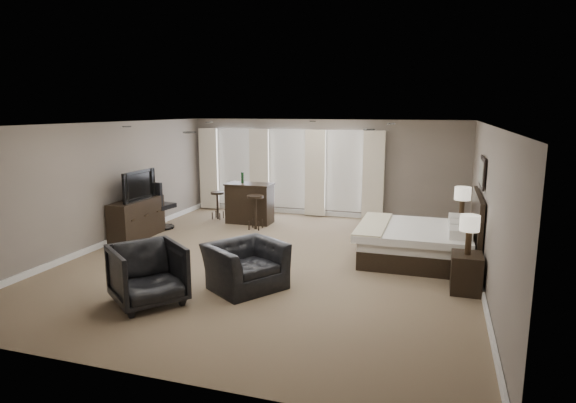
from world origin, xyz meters
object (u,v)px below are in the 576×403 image
(nightstand_far, at_px, (460,232))
(tv, at_px, (136,196))
(bar_stool_right, at_px, (255,212))
(bar_stool_left, at_px, (218,205))
(desk_chair, at_px, (161,205))
(bar_counter, at_px, (250,203))
(nightstand_near, at_px, (466,273))
(lamp_near, at_px, (469,235))
(armchair_far, at_px, (148,271))
(lamp_far, at_px, (462,203))
(bed, at_px, (415,226))
(dresser, at_px, (137,219))
(armchair_near, at_px, (245,258))

(nightstand_far, height_order, tv, tv)
(nightstand_far, height_order, bar_stool_right, bar_stool_right)
(bar_stool_left, distance_m, desk_chair, 1.62)
(bar_counter, bearing_deg, nightstand_far, -5.18)
(nightstand_near, bearing_deg, bar_stool_right, 149.23)
(nightstand_near, height_order, bar_stool_left, bar_stool_left)
(nightstand_far, relative_size, lamp_near, 0.87)
(nightstand_far, distance_m, tv, 7.15)
(bar_stool_left, bearing_deg, tv, -110.99)
(lamp_near, xyz_separation_m, armchair_far, (-4.53, -1.94, -0.44))
(nightstand_far, relative_size, tv, 0.47)
(nightstand_near, xyz_separation_m, lamp_far, (0.00, 2.90, 0.59))
(bed, distance_m, bar_stool_right, 4.02)
(tv, relative_size, desk_chair, 0.97)
(nightstand_near, relative_size, lamp_far, 0.88)
(bed, xyz_separation_m, lamp_far, (0.89, 1.45, 0.22))
(desk_chair, bearing_deg, tv, 97.20)
(lamp_far, bearing_deg, lamp_near, -90.00)
(bed, bearing_deg, bar_counter, 155.40)
(lamp_far, bearing_deg, bar_stool_right, -178.59)
(bar_stool_left, distance_m, bar_stool_right, 1.55)
(dresser, distance_m, bar_stool_right, 2.73)
(bar_stool_left, bearing_deg, bed, -21.86)
(armchair_near, xyz_separation_m, armchair_far, (-1.13, -1.03, -0.00))
(tv, distance_m, bar_counter, 2.87)
(tv, relative_size, armchair_far, 1.15)
(bar_stool_left, bearing_deg, nightstand_far, -5.83)
(nightstand_near, bearing_deg, bed, 121.54)
(nightstand_near, xyz_separation_m, tv, (-6.92, 1.22, 0.64))
(lamp_far, xyz_separation_m, armchair_near, (-3.40, -3.80, -0.40))
(dresser, relative_size, desk_chair, 1.28)
(nightstand_near, height_order, dresser, dresser)
(nightstand_near, relative_size, lamp_near, 0.99)
(desk_chair, bearing_deg, dresser, 97.20)
(armchair_near, bearing_deg, nightstand_near, -41.15)
(bed, height_order, tv, bed)
(lamp_far, height_order, tv, lamp_far)
(nightstand_near, relative_size, bar_stool_left, 0.85)
(nightstand_near, bearing_deg, lamp_far, 90.00)
(lamp_near, distance_m, bar_stool_left, 7.01)
(desk_chair, bearing_deg, bar_stool_right, -155.12)
(dresser, height_order, bar_stool_right, dresser)
(bar_counter, distance_m, bar_stool_right, 0.70)
(bar_counter, height_order, desk_chair, desk_chair)
(nightstand_far, relative_size, armchair_far, 0.55)
(armchair_near, relative_size, desk_chair, 0.97)
(desk_chair, bearing_deg, bed, -177.69)
(nightstand_far, xyz_separation_m, bar_stool_right, (-4.68, -0.11, 0.15))
(nightstand_near, distance_m, bar_stool_right, 5.44)
(dresser, xyz_separation_m, bar_stool_left, (0.88, 2.29, -0.08))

